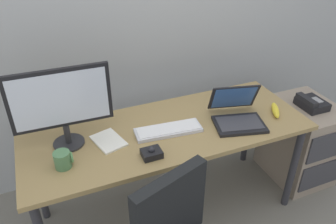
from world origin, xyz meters
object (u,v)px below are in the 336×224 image
Objects in this scene: laptop at (237,114)px; trackball_mouse at (152,153)px; coffee_mug at (63,160)px; desk_phone at (311,103)px; paper_notepad at (108,141)px; monitor_main at (61,103)px; banana at (275,110)px; file_cabinet at (300,141)px; keyboard at (168,130)px.

trackball_mouse is (-0.63, -0.13, -0.03)m from laptop.
desk_phone is at bearing 2.43° from coffee_mug.
paper_notepad is at bearing 24.89° from coffee_mug.
monitor_main is 1.36m from banana.
trackball_mouse is at bearing -35.55° from monitor_main.
monitor_main reaches higher than trackball_mouse.
coffee_mug is at bearing 167.97° from trackball_mouse.
laptop reaches higher than file_cabinet.
coffee_mug is at bearing -179.42° from banana.
desk_phone is 1.13m from keyboard.
file_cabinet is 3.41× the size of banana.
file_cabinet is 0.58m from banana.
file_cabinet is 0.82m from laptop.
monitor_main is 5.56× the size of coffee_mug.
paper_notepad is (-0.36, 0.04, -0.01)m from keyboard.
keyboard is 3.83× the size of trackball_mouse.
coffee_mug is at bearing -177.05° from file_cabinet.
trackball_mouse reaches higher than desk_phone.
keyboard is (-1.12, 0.01, 0.06)m from desk_phone.
trackball_mouse is at bearing -168.59° from laptop.
monitor_main is at bearing 163.03° from paper_notepad.
trackball_mouse is at bearing -173.05° from banana.
file_cabinet is at bearing 8.23° from trackball_mouse.
coffee_mug is (-0.64, -0.08, 0.03)m from keyboard.
keyboard is at bearing -6.50° from paper_notepad.
paper_notepad is (0.27, 0.13, -0.04)m from coffee_mug.
banana is at bearing 0.58° from coffee_mug.
laptop is 2.02× the size of banana.
desk_phone is 0.48× the size of keyboard.
laptop is (-0.68, -0.06, 0.46)m from file_cabinet.
monitor_main reaches higher than keyboard.
monitor_main is 0.56m from trackball_mouse.
desk_phone is 0.39m from banana.
banana is (0.74, -0.07, 0.01)m from keyboard.
banana is at bearing -5.39° from keyboard.
paper_notepad is (-0.82, 0.10, -0.05)m from laptop.
keyboard is at bearing 179.50° from desk_phone.
monitor_main is 0.36m from paper_notepad.
trackball_mouse is 1.12× the size of coffee_mug.
coffee_mug is 0.30m from paper_notepad.
monitor_main is at bearing 171.00° from laptop.
laptop is 3.90× the size of coffee_mug.
monitor_main reaches higher than laptop.
trackball_mouse is at bearing -171.77° from file_cabinet.
keyboard is 2.02× the size of paper_notepad.
laptop is (1.03, -0.16, -0.23)m from monitor_main.
file_cabinet is at bearing 2.95° from coffee_mug.
laptop is 0.82m from paper_notepad.
coffee_mug is (-0.05, -0.19, -0.23)m from monitor_main.
keyboard is 0.46m from laptop.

